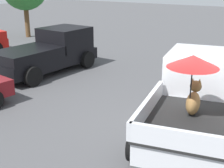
{
  "coord_description": "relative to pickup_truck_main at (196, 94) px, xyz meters",
  "views": [
    {
      "loc": [
        -7.5,
        -2.3,
        3.91
      ],
      "look_at": [
        -0.42,
        2.21,
        1.1
      ],
      "focal_mm": 51.01,
      "sensor_mm": 36.0,
      "label": 1
    }
  ],
  "objects": [
    {
      "name": "ground_plane",
      "position": [
        -0.45,
        -0.09,
        -0.97
      ],
      "size": [
        80.0,
        80.0,
        0.0
      ],
      "primitive_type": "plane",
      "color": "#4C4C4F"
    },
    {
      "name": "pickup_truck_main",
      "position": [
        0.0,
        0.0,
        0.0
      ],
      "size": [
        5.32,
        3.05,
        2.33
      ],
      "rotation": [
        0.0,
        0.0,
        0.2
      ],
      "color": "black",
      "rests_on": "ground"
    },
    {
      "name": "pickup_truck_far",
      "position": [
        1.95,
        7.13,
        -0.09
      ],
      "size": [
        4.89,
        2.37,
        1.8
      ],
      "rotation": [
        0.0,
        0.0,
        -0.05
      ],
      "color": "black",
      "rests_on": "ground"
    }
  ]
}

